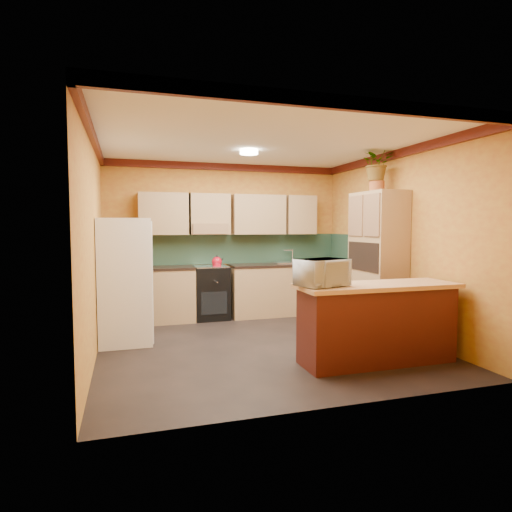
{
  "coord_description": "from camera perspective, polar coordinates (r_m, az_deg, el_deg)",
  "views": [
    {
      "loc": [
        -1.72,
        -5.41,
        1.59
      ],
      "look_at": [
        0.06,
        0.45,
        1.17
      ],
      "focal_mm": 30.0,
      "sensor_mm": 36.0,
      "label": 1
    }
  ],
  "objects": [
    {
      "name": "countertop_right",
      "position": [
        7.49,
        11.19,
        -1.4
      ],
      "size": [
        0.62,
        0.8,
        0.04
      ],
      "primitive_type": "cube",
      "color": "black",
      "rests_on": "base_cabinets_right"
    },
    {
      "name": "kettle",
      "position": [
        7.33,
        -5.24,
        -0.67
      ],
      "size": [
        0.2,
        0.2,
        0.18
      ],
      "primitive_type": null,
      "rotation": [
        0.0,
        0.0,
        -0.18
      ],
      "color": "#AD0B1C",
      "rests_on": "stove"
    },
    {
      "name": "sink",
      "position": [
        7.75,
        4.14,
        -0.89
      ],
      "size": [
        0.48,
        0.4,
        0.03
      ],
      "primitive_type": "cube",
      "color": "silver",
      "rests_on": "countertop_back"
    },
    {
      "name": "base_cabinets_back",
      "position": [
        7.57,
        -1.38,
        -4.78
      ],
      "size": [
        3.65,
        0.6,
        0.88
      ],
      "primitive_type": "cube",
      "color": "#A38056",
      "rests_on": "ground"
    },
    {
      "name": "fern_pot",
      "position": [
        6.65,
        15.81,
        8.9
      ],
      "size": [
        0.22,
        0.22,
        0.16
      ],
      "primitive_type": "cylinder",
      "color": "#A15027",
      "rests_on": "pantry"
    },
    {
      "name": "fridge",
      "position": [
        6.06,
        -17.1,
        -3.24
      ],
      "size": [
        0.68,
        0.66,
        1.7
      ],
      "primitive_type": "cube",
      "color": "white",
      "rests_on": "ground"
    },
    {
      "name": "microwave",
      "position": [
        4.79,
        8.8,
        -2.2
      ],
      "size": [
        0.64,
        0.52,
        0.3
      ],
      "primitive_type": "imported",
      "rotation": [
        0.0,
        0.0,
        0.32
      ],
      "color": "white",
      "rests_on": "bar_top"
    },
    {
      "name": "pantry",
      "position": [
        6.61,
        15.86,
        -0.88
      ],
      "size": [
        0.48,
        0.9,
        2.1
      ],
      "primitive_type": "cube",
      "color": "#A38056",
      "rests_on": "ground"
    },
    {
      "name": "countertop_back",
      "position": [
        7.51,
        -1.39,
        -1.31
      ],
      "size": [
        3.65,
        0.62,
        0.04
      ],
      "primitive_type": "cube",
      "color": "black",
      "rests_on": "base_cabinets_back"
    },
    {
      "name": "stove",
      "position": [
        7.42,
        -6.05,
        -4.85
      ],
      "size": [
        0.58,
        0.58,
        0.91
      ],
      "primitive_type": "cube",
      "color": "black",
      "rests_on": "ground"
    },
    {
      "name": "fern",
      "position": [
        6.69,
        15.87,
        11.81
      ],
      "size": [
        0.53,
        0.48,
        0.52
      ],
      "primitive_type": "imported",
      "rotation": [
        0.0,
        0.0,
        -0.16
      ],
      "color": "#A38056",
      "rests_on": "fern_pot"
    },
    {
      "name": "room_shell",
      "position": [
        5.97,
        0.11,
        8.74
      ],
      "size": [
        4.24,
        4.24,
        2.72
      ],
      "color": "black",
      "rests_on": "ground"
    },
    {
      "name": "base_cabinets_right",
      "position": [
        7.55,
        11.14,
        -4.87
      ],
      "size": [
        0.6,
        0.8,
        0.88
      ],
      "primitive_type": "cube",
      "color": "#A38056",
      "rests_on": "ground"
    },
    {
      "name": "bar_top",
      "position": [
        5.16,
        15.92,
        -3.84
      ],
      "size": [
        1.9,
        0.65,
        0.05
      ],
      "primitive_type": "cube",
      "color": "tan",
      "rests_on": "breakfast_bar"
    },
    {
      "name": "breakfast_bar",
      "position": [
        5.24,
        15.82,
        -8.89
      ],
      "size": [
        1.8,
        0.55,
        0.88
      ],
      "primitive_type": "cube",
      "color": "#541513",
      "rests_on": "ground"
    }
  ]
}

